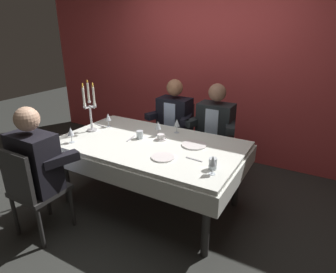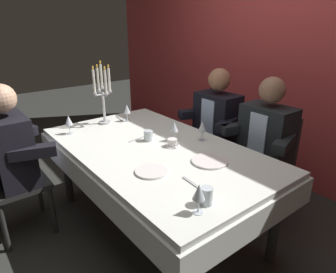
# 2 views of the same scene
# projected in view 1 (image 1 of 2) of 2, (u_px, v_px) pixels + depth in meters

# --- Properties ---
(ground_plane) EXTENTS (12.00, 12.00, 0.00)m
(ground_plane) POSITION_uv_depth(u_px,v_px,m) (151.00, 202.00, 3.21)
(ground_plane) COLOR #2E2F2C
(back_wall) EXTENTS (6.00, 0.12, 2.70)m
(back_wall) POSITION_uv_depth(u_px,v_px,m) (212.00, 64.00, 4.06)
(back_wall) COLOR #CC4041
(back_wall) RESTS_ON ground_plane
(dining_table) EXTENTS (1.94, 1.14, 0.74)m
(dining_table) POSITION_uv_depth(u_px,v_px,m) (150.00, 153.00, 2.98)
(dining_table) COLOR silver
(dining_table) RESTS_ON ground_plane
(candelabra) EXTENTS (0.19, 0.19, 0.58)m
(candelabra) POSITION_uv_depth(u_px,v_px,m) (90.00, 107.00, 3.16)
(candelabra) COLOR silver
(candelabra) RESTS_ON dining_table
(dinner_plate_0) EXTENTS (0.25, 0.25, 0.01)m
(dinner_plate_0) POSITION_uv_depth(u_px,v_px,m) (194.00, 145.00, 2.85)
(dinner_plate_0) COLOR white
(dinner_plate_0) RESTS_ON dining_table
(dinner_plate_1) EXTENTS (0.21, 0.21, 0.01)m
(dinner_plate_1) POSITION_uv_depth(u_px,v_px,m) (163.00, 157.00, 2.58)
(dinner_plate_1) COLOR white
(dinner_plate_1) RESTS_ON dining_table
(wine_glass_0) EXTENTS (0.07, 0.07, 0.16)m
(wine_glass_0) POSITION_uv_depth(u_px,v_px,m) (177.00, 123.00, 3.15)
(wine_glass_0) COLOR silver
(wine_glass_0) RESTS_ON dining_table
(wine_glass_1) EXTENTS (0.07, 0.07, 0.16)m
(wine_glass_1) POSITION_uv_depth(u_px,v_px,m) (108.00, 117.00, 3.35)
(wine_glass_1) COLOR silver
(wine_glass_1) RESTS_ON dining_table
(wine_glass_2) EXTENTS (0.07, 0.07, 0.16)m
(wine_glass_2) POSITION_uv_depth(u_px,v_px,m) (213.00, 161.00, 2.26)
(wine_glass_2) COLOR silver
(wine_glass_2) RESTS_ON dining_table
(wine_glass_3) EXTENTS (0.07, 0.07, 0.16)m
(wine_glass_3) POSITION_uv_depth(u_px,v_px,m) (71.00, 132.00, 2.89)
(wine_glass_3) COLOR silver
(wine_glass_3) RESTS_ON dining_table
(wine_glass_4) EXTENTS (0.07, 0.07, 0.16)m
(wine_glass_4) POSITION_uv_depth(u_px,v_px,m) (158.00, 126.00, 3.07)
(wine_glass_4) COLOR silver
(wine_glass_4) RESTS_ON dining_table
(water_tumbler_0) EXTENTS (0.07, 0.07, 0.10)m
(water_tumbler_0) POSITION_uv_depth(u_px,v_px,m) (213.00, 164.00, 2.37)
(water_tumbler_0) COLOR silver
(water_tumbler_0) RESTS_ON dining_table
(water_tumbler_1) EXTENTS (0.07, 0.07, 0.09)m
(water_tumbler_1) POSITION_uv_depth(u_px,v_px,m) (140.00, 135.00, 3.02)
(water_tumbler_1) COLOR silver
(water_tumbler_1) RESTS_ON dining_table
(coffee_cup_0) EXTENTS (0.13, 0.12, 0.06)m
(coffee_cup_0) POSITION_uv_depth(u_px,v_px,m) (161.00, 137.00, 2.99)
(coffee_cup_0) COLOR white
(coffee_cup_0) RESTS_ON dining_table
(fork_0) EXTENTS (0.17, 0.03, 0.01)m
(fork_0) POSITION_uv_depth(u_px,v_px,m) (194.00, 159.00, 2.55)
(fork_0) COLOR #B7B7BC
(fork_0) RESTS_ON dining_table
(spoon_1) EXTENTS (0.04, 0.17, 0.01)m
(spoon_1) POSITION_uv_depth(u_px,v_px,m) (131.00, 139.00, 3.02)
(spoon_1) COLOR #B7B7BC
(spoon_1) RESTS_ON dining_table
(fork_2) EXTENTS (0.17, 0.05, 0.01)m
(fork_2) POSITION_uv_depth(u_px,v_px,m) (99.00, 125.00, 3.43)
(fork_2) COLOR #B7B7BC
(fork_2) RESTS_ON dining_table
(seated_diner_0) EXTENTS (0.63, 0.48, 1.24)m
(seated_diner_0) POSITION_uv_depth(u_px,v_px,m) (34.00, 162.00, 2.52)
(seated_diner_0) COLOR #2E2D2C
(seated_diner_0) RESTS_ON ground_plane
(seated_diner_1) EXTENTS (0.63, 0.48, 1.24)m
(seated_diner_1) POSITION_uv_depth(u_px,v_px,m) (175.00, 118.00, 3.74)
(seated_diner_1) COLOR #2E2D2C
(seated_diner_1) RESTS_ON ground_plane
(seated_diner_2) EXTENTS (0.63, 0.48, 1.24)m
(seated_diner_2) POSITION_uv_depth(u_px,v_px,m) (215.00, 124.00, 3.48)
(seated_diner_2) COLOR #2E2D2C
(seated_diner_2) RESTS_ON ground_plane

